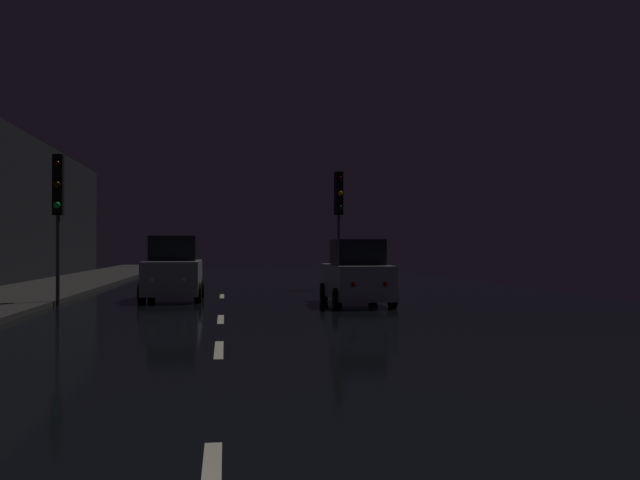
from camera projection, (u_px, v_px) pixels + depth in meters
ground at (222, 295)px, 26.75m from camera, size 27.14×84.00×0.02m
sidewalk_left at (20, 295)px, 25.76m from camera, size 4.40×84.00×0.15m
lane_centerline at (220, 330)px, 15.43m from camera, size 0.16×23.01×0.01m
traffic_light_far_right at (339, 203)px, 30.86m from camera, size 0.38×0.48×5.15m
traffic_light_far_left at (58, 196)px, 21.91m from camera, size 0.32×0.46×4.73m
car_approaching_headlights at (173, 271)px, 24.51m from camera, size 2.03×4.41×2.22m
car_parked_right_far at (356, 275)px, 22.40m from camera, size 1.90×4.12×2.08m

